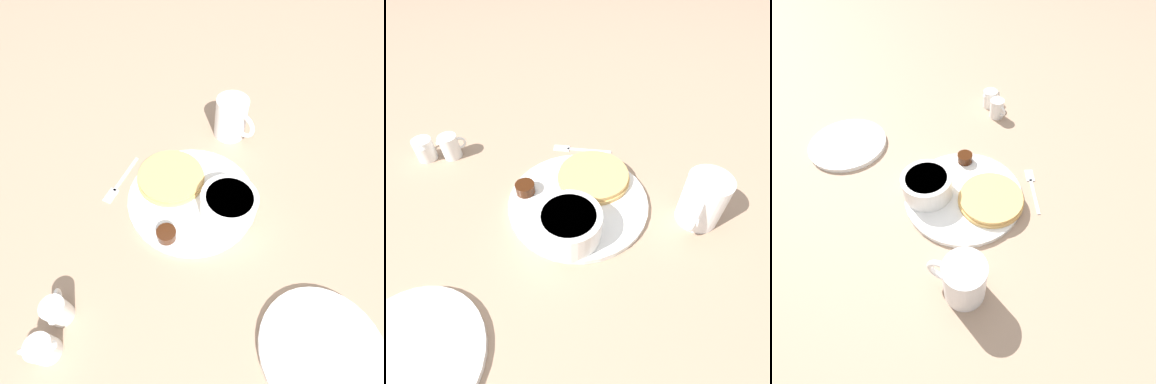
% 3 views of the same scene
% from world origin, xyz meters
% --- Properties ---
extents(ground_plane, '(4.00, 4.00, 0.00)m').
position_xyz_m(ground_plane, '(0.00, 0.00, 0.00)').
color(ground_plane, '#9E7F66').
extents(plate, '(0.28, 0.28, 0.01)m').
position_xyz_m(plate, '(0.00, 0.00, 0.01)').
color(plate, white).
rests_on(plate, ground_plane).
extents(pancake_stack, '(0.15, 0.15, 0.02)m').
position_xyz_m(pancake_stack, '(-0.06, -0.03, 0.02)').
color(pancake_stack, tan).
rests_on(pancake_stack, plate).
extents(bowl, '(0.12, 0.12, 0.05)m').
position_xyz_m(bowl, '(0.06, 0.05, 0.04)').
color(bowl, white).
rests_on(bowl, plate).
extents(syrup_cup, '(0.04, 0.04, 0.02)m').
position_xyz_m(syrup_cup, '(0.07, -0.08, 0.02)').
color(syrup_cup, '#38190A').
rests_on(syrup_cup, plate).
extents(butter_ramekin, '(0.05, 0.05, 0.04)m').
position_xyz_m(butter_ramekin, '(0.09, 0.05, 0.03)').
color(butter_ramekin, white).
rests_on(butter_ramekin, plate).
extents(coffee_mug, '(0.11, 0.08, 0.10)m').
position_xyz_m(coffee_mug, '(-0.15, 0.17, 0.05)').
color(coffee_mug, white).
rests_on(coffee_mug, ground_plane).
extents(creamer_pitcher_near, '(0.06, 0.04, 0.06)m').
position_xyz_m(creamer_pitcher_near, '(0.14, -0.30, 0.03)').
color(creamer_pitcher_near, white).
rests_on(creamer_pitcher_near, ground_plane).
extents(creamer_pitcher_far, '(0.04, 0.06, 0.05)m').
position_xyz_m(creamer_pitcher_far, '(0.19, -0.33, 0.03)').
color(creamer_pitcher_far, white).
rests_on(creamer_pitcher_far, ground_plane).
extents(fork, '(0.11, 0.11, 0.00)m').
position_xyz_m(fork, '(-0.10, -0.14, 0.00)').
color(fork, silver).
rests_on(fork, ground_plane).
extents(far_plate, '(0.21, 0.21, 0.01)m').
position_xyz_m(far_plate, '(0.36, 0.08, 0.01)').
color(far_plate, white).
rests_on(far_plate, ground_plane).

